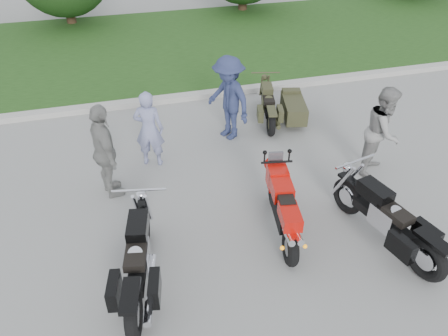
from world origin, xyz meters
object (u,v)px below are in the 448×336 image
object	(u,v)px
sportbike_red	(283,208)
person_denim	(228,98)
person_stripe	(149,129)
person_grey	(383,131)
person_back	(105,152)
cruiser_sidecar	(283,108)
cruiser_right	(390,223)
cruiser_left	(138,264)

from	to	relation	value
sportbike_red	person_denim	distance (m)	3.42
person_stripe	person_grey	bearing A→B (deg)	-179.59
person_stripe	person_back	world-z (taller)	person_back
person_grey	cruiser_sidecar	bearing A→B (deg)	68.93
sportbike_red	person_stripe	bearing A→B (deg)	134.17
person_stripe	person_denim	xyz separation A→B (m)	(1.88, 0.64, 0.14)
cruiser_right	cruiser_left	bearing A→B (deg)	163.79
cruiser_left	cruiser_right	xyz separation A→B (m)	(4.08, -0.20, 0.00)
cruiser_sidecar	person_back	bearing A→B (deg)	-143.50
cruiser_left	cruiser_right	bearing A→B (deg)	8.64
person_denim	sportbike_red	bearing A→B (deg)	-25.48
sportbike_red	person_grey	size ratio (longest dim) A/B	1.09
person_stripe	person_grey	size ratio (longest dim) A/B	0.90
cruiser_left	person_denim	size ratio (longest dim) A/B	1.25
cruiser_left	person_back	distance (m)	2.52
cruiser_left	person_grey	size ratio (longest dim) A/B	1.30
cruiser_left	cruiser_sidecar	size ratio (longest dim) A/B	1.18
sportbike_red	cruiser_left	xyz separation A→B (m)	(-2.49, -0.53, -0.09)
person_back	cruiser_sidecar	bearing A→B (deg)	-81.34
sportbike_red	person_stripe	size ratio (longest dim) A/B	1.22
sportbike_red	person_denim	world-z (taller)	person_denim
cruiser_right	person_back	distance (m)	5.13
person_denim	person_stripe	bearing A→B (deg)	-96.40
sportbike_red	cruiser_left	size ratio (longest dim) A/B	0.84
person_denim	cruiser_right	bearing A→B (deg)	-4.36
person_stripe	person_grey	xyz separation A→B (m)	(4.47, -1.49, 0.10)
cruiser_left	person_grey	bearing A→B (deg)	30.88
cruiser_right	person_stripe	distance (m)	4.92
sportbike_red	person_grey	bearing A→B (deg)	35.88
cruiser_left	person_denim	world-z (taller)	person_denim
person_denim	person_back	size ratio (longest dim) A/B	1.03
sportbike_red	person_grey	distance (m)	2.91
cruiser_right	person_stripe	size ratio (longest dim) A/B	1.46
person_back	person_stripe	bearing A→B (deg)	-61.71
cruiser_right	person_stripe	world-z (taller)	person_stripe
cruiser_sidecar	person_denim	distance (m)	1.65
cruiser_left	cruiser_right	distance (m)	4.08
sportbike_red	person_back	distance (m)	3.39
person_denim	person_back	bearing A→B (deg)	-87.41
cruiser_right	cruiser_sidecar	xyz separation A→B (m)	(-0.08, 4.47, -0.11)
cruiser_right	cruiser_sidecar	size ratio (longest dim) A/B	1.19
sportbike_red	person_denim	size ratio (longest dim) A/B	1.04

